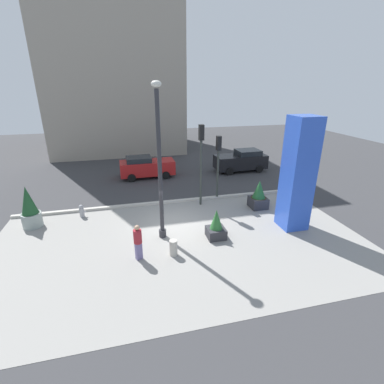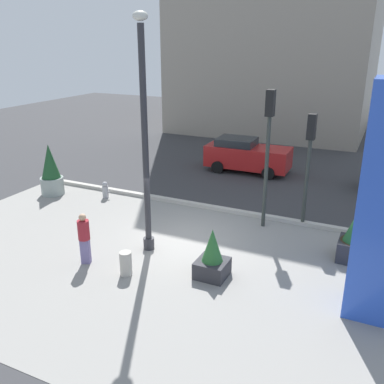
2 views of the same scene
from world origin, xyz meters
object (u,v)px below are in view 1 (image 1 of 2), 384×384
at_px(car_passing_lane, 146,167).
at_px(potted_plant_curbside, 259,196).
at_px(potted_plant_mid_plaza, 30,209).
at_px(potted_plant_near_right, 216,226).
at_px(art_pillar_blue, 298,175).
at_px(pedestrian_by_curb, 138,241).
at_px(traffic_light_corner, 218,157).
at_px(traffic_light_far_side, 201,153).
at_px(concrete_bollard, 173,248).
at_px(car_far_lane, 241,161).
at_px(fire_hydrant, 82,211).
at_px(lamp_post, 160,168).

bearing_deg(car_passing_lane, potted_plant_curbside, -51.46).
bearing_deg(potted_plant_mid_plaza, potted_plant_near_right, -20.52).
distance_m(art_pillar_blue, pedestrian_by_curb, 8.53).
height_order(traffic_light_corner, traffic_light_far_side, traffic_light_far_side).
xyz_separation_m(art_pillar_blue, pedestrian_by_curb, (-8.22, -1.14, -2.00)).
height_order(art_pillar_blue, concrete_bollard, art_pillar_blue).
xyz_separation_m(concrete_bollard, traffic_light_far_side, (2.69, 5.15, 2.98)).
bearing_deg(traffic_light_far_side, car_far_lane, 49.14).
height_order(potted_plant_mid_plaza, potted_plant_curbside, potted_plant_mid_plaza).
xyz_separation_m(potted_plant_near_right, fire_hydrant, (-6.80, 4.08, -0.26)).
bearing_deg(traffic_light_far_side, car_passing_lane, 113.66).
height_order(art_pillar_blue, car_passing_lane, art_pillar_blue).
xyz_separation_m(traffic_light_corner, car_far_lane, (4.08, 5.57, -1.92)).
distance_m(fire_hydrant, traffic_light_far_side, 7.74).
bearing_deg(fire_hydrant, art_pillar_blue, -19.25).
bearing_deg(fire_hydrant, potted_plant_mid_plaza, -165.72).
relative_size(lamp_post, concrete_bollard, 9.83).
bearing_deg(car_passing_lane, potted_plant_near_right, -76.84).
bearing_deg(car_passing_lane, car_far_lane, -1.14).
distance_m(potted_plant_mid_plaza, traffic_light_corner, 11.15).
xyz_separation_m(fire_hydrant, car_far_lane, (12.56, 6.32, 0.56)).
height_order(fire_hydrant, car_far_lane, car_far_lane).
xyz_separation_m(traffic_light_corner, traffic_light_far_side, (-1.33, -0.69, 0.51)).
distance_m(concrete_bollard, traffic_light_corner, 7.51).
bearing_deg(traffic_light_far_side, potted_plant_mid_plaza, -175.94).
distance_m(potted_plant_mid_plaza, concrete_bollard, 8.25).
bearing_deg(lamp_post, fire_hydrant, 141.42).
bearing_deg(car_passing_lane, fire_hydrant, -123.74).
bearing_deg(traffic_light_corner, traffic_light_far_side, -152.56).
distance_m(potted_plant_curbside, car_passing_lane, 9.88).
bearing_deg(pedestrian_by_curb, car_far_lane, 49.69).
distance_m(lamp_post, car_far_lane, 13.06).
bearing_deg(traffic_light_far_side, traffic_light_corner, 27.44).
distance_m(fire_hydrant, traffic_light_corner, 8.86).
xyz_separation_m(car_far_lane, pedestrian_by_curb, (-9.63, -11.35, 0.00)).
bearing_deg(potted_plant_near_right, traffic_light_corner, 70.87).
bearing_deg(potted_plant_near_right, art_pillar_blue, 2.48).
bearing_deg(car_passing_lane, traffic_light_far_side, -66.34).
distance_m(lamp_post, potted_plant_mid_plaza, 7.64).
height_order(lamp_post, potted_plant_curbside, lamp_post).
height_order(concrete_bollard, traffic_light_corner, traffic_light_corner).
xyz_separation_m(traffic_light_far_side, car_passing_lane, (-2.81, 6.43, -2.47)).
xyz_separation_m(fire_hydrant, traffic_light_far_side, (7.15, 0.06, 2.98)).
distance_m(car_passing_lane, car_far_lane, 8.23).
xyz_separation_m(potted_plant_near_right, car_passing_lane, (-2.47, 10.57, 0.26)).
relative_size(potted_plant_curbside, traffic_light_corner, 0.42).
bearing_deg(art_pillar_blue, traffic_light_corner, 119.92).
relative_size(car_passing_lane, car_far_lane, 0.98).
bearing_deg(lamp_post, car_far_lane, 49.25).
xyz_separation_m(potted_plant_curbside, concrete_bollard, (-6.03, -3.84, -0.40)).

